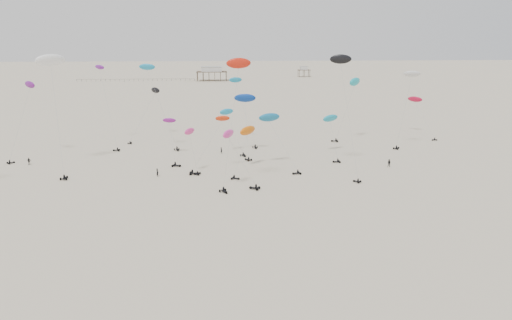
{
  "coord_description": "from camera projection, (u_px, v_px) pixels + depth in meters",
  "views": [
    {
      "loc": [
        -7.15,
        -1.89,
        29.17
      ],
      "look_at": [
        0.0,
        88.0,
        7.0
      ],
      "focal_mm": 35.0,
      "sensor_mm": 36.0,
      "label": 1
    }
  ],
  "objects": [
    {
      "name": "rig_7",
      "position": [
        172.0,
        140.0,
        121.49
      ],
      "size": [
        5.55,
        15.55,
        15.44
      ],
      "rotation": [
        0.0,
        0.0,
        4.3
      ],
      "color": "black",
      "rests_on": "ground"
    },
    {
      "name": "rig_17",
      "position": [
        352.0,
        90.0,
        142.95
      ],
      "size": [
        9.62,
        6.8,
        18.24
      ],
      "rotation": [
        0.0,
        0.0,
        1.39
      ],
      "color": "black",
      "rests_on": "ground"
    },
    {
      "name": "ground_plane",
      "position": [
        234.0,
        111.0,
        202.95
      ],
      "size": [
        900.0,
        900.0,
        0.0
      ],
      "primitive_type": "plane",
      "color": "beige"
    },
    {
      "name": "rig_10",
      "position": [
        331.0,
        124.0,
        127.6
      ],
      "size": [
        5.49,
        14.87,
        13.97
      ],
      "rotation": [
        0.0,
        0.0,
        1.59
      ],
      "color": "black",
      "rests_on": "ground"
    },
    {
      "name": "rig_11",
      "position": [
        208.0,
        145.0,
        110.23
      ],
      "size": [
        9.37,
        6.23,
        13.06
      ],
      "rotation": [
        0.0,
        0.0,
        4.71
      ],
      "color": "black",
      "rests_on": "ground"
    },
    {
      "name": "pavilion_small",
      "position": [
        304.0,
        72.0,
        380.98
      ],
      "size": [
        9.0,
        7.0,
        8.0
      ],
      "color": "brown",
      "rests_on": "ground"
    },
    {
      "name": "rig_6",
      "position": [
        156.0,
        92.0,
        129.18
      ],
      "size": [
        10.31,
        4.07,
        22.94
      ],
      "rotation": [
        0.0,
        0.0,
        3.45
      ],
      "color": "black",
      "rests_on": "ground"
    },
    {
      "name": "rig_9",
      "position": [
        239.0,
        154.0,
        97.7
      ],
      "size": [
        7.91,
        5.02,
        11.84
      ],
      "rotation": [
        0.0,
        0.0,
        1.13
      ],
      "color": "black",
      "rests_on": "ground"
    },
    {
      "name": "spectator_3",
      "position": [
        221.0,
        153.0,
        129.25
      ],
      "size": [
        0.82,
        0.82,
        1.88
      ],
      "primitive_type": "imported",
      "rotation": [
        0.0,
        0.0,
        2.35
      ],
      "color": "black",
      "rests_on": "ground"
    },
    {
      "name": "rig_8",
      "position": [
        245.0,
        105.0,
        126.89
      ],
      "size": [
        5.81,
        12.6,
        16.58
      ],
      "rotation": [
        0.0,
        0.0,
        0.77
      ],
      "color": "black",
      "rests_on": "ground"
    },
    {
      "name": "rig_12",
      "position": [
        417.0,
        104.0,
        154.67
      ],
      "size": [
        4.85,
        16.98,
        16.45
      ],
      "rotation": [
        0.0,
        0.0,
        1.97
      ],
      "color": "black",
      "rests_on": "ground"
    },
    {
      "name": "spectator_0",
      "position": [
        158.0,
        176.0,
        107.79
      ],
      "size": [
        0.88,
        0.9,
        2.05
      ],
      "primitive_type": "imported",
      "rotation": [
        0.0,
        0.0,
        2.28
      ],
      "color": "black",
      "rests_on": "ground"
    },
    {
      "name": "spectator_1",
      "position": [
        389.0,
        167.0,
        115.91
      ],
      "size": [
        1.14,
        1.08,
        2.04
      ],
      "primitive_type": "imported",
      "rotation": [
        0.0,
        0.0,
        5.6
      ],
      "color": "black",
      "rests_on": "ground"
    },
    {
      "name": "rig_20",
      "position": [
        246.0,
        137.0,
        112.88
      ],
      "size": [
        6.98,
        14.31,
        13.18
      ],
      "rotation": [
        0.0,
        0.0,
        4.27
      ],
      "color": "black",
      "rests_on": "ground"
    },
    {
      "name": "rig_13",
      "position": [
        274.0,
        126.0,
        114.35
      ],
      "size": [
        9.15,
        12.08,
        14.35
      ],
      "rotation": [
        0.0,
        0.0,
        1.86
      ],
      "color": "black",
      "rests_on": "ground"
    },
    {
      "name": "rig_16",
      "position": [
        408.0,
        92.0,
        133.17
      ],
      "size": [
        7.75,
        6.18,
        20.9
      ],
      "rotation": [
        0.0,
        0.0,
        5.39
      ],
      "color": "black",
      "rests_on": "ground"
    },
    {
      "name": "spectator_2",
      "position": [
        29.0,
        165.0,
        117.68
      ],
      "size": [
        1.25,
        0.79,
        1.98
      ],
      "primitive_type": "imported",
      "rotation": [
        0.0,
        0.0,
        6.43
      ],
      "color": "black",
      "rests_on": "ground"
    },
    {
      "name": "rig_19",
      "position": [
        343.0,
        75.0,
        109.2
      ],
      "size": [
        4.98,
        15.48,
        26.91
      ],
      "rotation": [
        0.0,
        0.0,
        0.83
      ],
      "color": "black",
      "rests_on": "ground"
    },
    {
      "name": "rig_3",
      "position": [
        242.0,
        103.0,
        139.81
      ],
      "size": [
        7.52,
        14.76,
        20.9
      ],
      "rotation": [
        0.0,
        0.0,
        3.26
      ],
      "color": "black",
      "rests_on": "ground"
    },
    {
      "name": "rig_15",
      "position": [
        52.0,
        71.0,
        110.97
      ],
      "size": [
        9.18,
        17.17,
        27.07
      ],
      "rotation": [
        0.0,
        0.0,
        -0.2
      ],
      "color": "black",
      "rests_on": "ground"
    },
    {
      "name": "rig_4",
      "position": [
        235.0,
        93.0,
        95.51
      ],
      "size": [
        6.83,
        6.98,
        25.6
      ],
      "rotation": [
        0.0,
        0.0,
        3.62
      ],
      "color": "black",
      "rests_on": "ground"
    },
    {
      "name": "pavilion_main",
      "position": [
        212.0,
        75.0,
        346.37
      ],
      "size": [
        21.0,
        13.0,
        9.8
      ],
      "color": "brown",
      "rests_on": "ground"
    },
    {
      "name": "rig_1",
      "position": [
        151.0,
        99.0,
        148.7
      ],
      "size": [
        8.75,
        15.78,
        18.93
      ],
      "rotation": [
        0.0,
        0.0,
        6.04
      ],
      "color": "black",
      "rests_on": "ground"
    },
    {
      "name": "rig_18",
      "position": [
        192.0,
        144.0,
        108.83
      ],
      "size": [
        4.1,
        5.18,
        10.13
      ],
      "rotation": [
        0.0,
        0.0,
        5.68
      ],
      "color": "black",
      "rests_on": "ground"
    },
    {
      "name": "rig_2",
      "position": [
        105.0,
        93.0,
        137.03
      ],
      "size": [
        8.81,
        16.29,
        24.93
      ],
      "rotation": [
        0.0,
        0.0,
        1.56
      ],
      "color": "black",
      "rests_on": "ground"
    },
    {
      "name": "pier_fence",
      "position": [
        136.0,
        80.0,
        343.19
      ],
      "size": [
        80.2,
        0.2,
        1.5
      ],
      "color": "black",
      "rests_on": "ground"
    },
    {
      "name": "rig_5",
      "position": [
        26.0,
        100.0,
        123.23
      ],
      "size": [
        5.87,
        13.34,
        19.74
      ],
      "rotation": [
        0.0,
        0.0,
        5.48
      ],
      "color": "black",
      "rests_on": "ground"
    },
    {
      "name": "rig_0",
      "position": [
        231.0,
        124.0,
        127.2
      ],
      "size": [
        7.23,
        7.82,
        12.0
      ],
      "rotation": [
        0.0,
        0.0,
        3.57
      ],
      "color": "black",
      "rests_on": "ground"
    }
  ]
}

